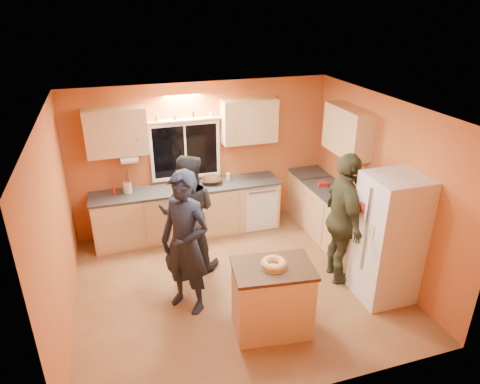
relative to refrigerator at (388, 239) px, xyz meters
name	(u,v)px	position (x,y,z in m)	size (l,w,h in m)	color
ground	(236,285)	(-1.89, 0.80, -0.90)	(4.50, 4.50, 0.00)	brown
room_shell	(235,172)	(-1.77, 1.21, 0.72)	(4.54, 4.04, 2.61)	#C15831
back_counter	(209,208)	(-1.88, 2.50, -0.45)	(4.23, 0.62, 0.90)	tan
right_counter	(340,223)	(0.06, 1.30, -0.45)	(0.62, 1.84, 0.90)	tan
refrigerator	(388,239)	(0.00, 0.00, 0.00)	(0.72, 0.70, 1.80)	silver
island	(272,298)	(-1.73, -0.19, -0.43)	(1.04, 0.77, 0.93)	tan
bundt_pastry	(274,264)	(-1.73, -0.19, 0.07)	(0.31, 0.31, 0.09)	tan
person_left	(185,244)	(-2.64, 0.56, 0.08)	(0.72, 0.47, 1.96)	black
person_center	(188,213)	(-2.42, 1.51, 0.01)	(0.89, 0.69, 1.83)	black
person_right	(344,220)	(-0.39, 0.52, 0.08)	(1.15, 0.48, 1.97)	#363B25
mixing_bowl	(211,181)	(-1.81, 2.55, 0.04)	(0.35, 0.35, 0.09)	black
utensil_crock	(128,188)	(-3.22, 2.57, 0.09)	(0.14, 0.14, 0.17)	beige
potted_plant	(358,197)	(0.14, 1.01, 0.14)	(0.25, 0.22, 0.28)	gray
red_box	(323,184)	(-0.01, 1.85, 0.04)	(0.16, 0.12, 0.07)	#A41D19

